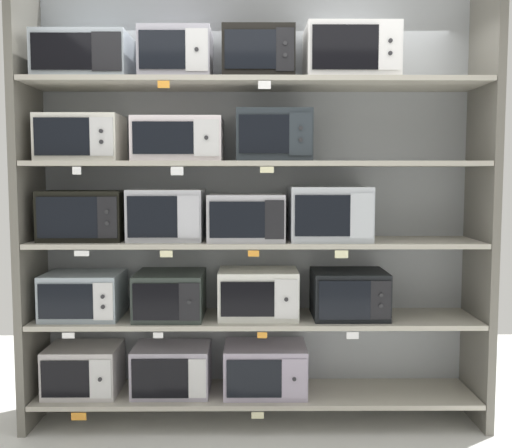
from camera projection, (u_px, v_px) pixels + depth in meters
name	position (u px, v px, depth m)	size (l,w,h in m)	color
back_panel	(256.00, 205.00, 3.87)	(2.96, 0.04, 2.75)	#9EA3A8
upright_left	(29.00, 207.00, 3.61)	(0.05, 0.47, 2.75)	#68645B
upright_right	(482.00, 206.00, 3.63)	(0.05, 0.47, 2.75)	#68645B
shelf_0	(256.00, 394.00, 3.72)	(2.76, 0.47, 0.03)	#ADA899
microwave_0	(84.00, 369.00, 3.69)	(0.45, 0.37, 0.30)	#BBB5B5
microwave_1	(172.00, 369.00, 3.70)	(0.48, 0.35, 0.30)	#A099A9
microwave_2	(265.00, 369.00, 3.70)	(0.52, 0.39, 0.30)	#A399AD
price_tag_0	(79.00, 416.00, 3.47)	(0.09, 0.00, 0.05)	orange
price_tag_1	(258.00, 415.00, 3.48)	(0.08, 0.00, 0.04)	beige
shelf_1	(256.00, 319.00, 3.68)	(2.76, 0.47, 0.03)	#ADA899
microwave_3	(84.00, 295.00, 3.65)	(0.47, 0.39, 0.28)	#97A5AF
microwave_4	(170.00, 295.00, 3.66)	(0.42, 0.43, 0.28)	#2B332F
microwave_5	(258.00, 293.00, 3.66)	(0.49, 0.36, 0.30)	silver
microwave_6	(349.00, 294.00, 3.66)	(0.46, 0.39, 0.29)	black
price_tag_2	(68.00, 336.00, 3.43)	(0.07, 0.00, 0.03)	white
price_tag_3	(158.00, 335.00, 3.44)	(0.06, 0.00, 0.03)	white
price_tag_4	(262.00, 335.00, 3.44)	(0.06, 0.00, 0.04)	orange
price_tag_5	(353.00, 336.00, 3.44)	(0.07, 0.00, 0.04)	white
shelf_2	(256.00, 242.00, 3.64)	(2.76, 0.47, 0.03)	#ADA899
microwave_7	(84.00, 215.00, 3.61)	(0.50, 0.36, 0.31)	black
microwave_8	(167.00, 215.00, 3.61)	(0.45, 0.36, 0.32)	#BABBC4
microwave_9	(246.00, 217.00, 3.62)	(0.47, 0.43, 0.29)	#B7B7BD
microwave_10	(329.00, 213.00, 3.62)	(0.49, 0.43, 0.33)	#B5BBC3
price_tag_6	(82.00, 253.00, 3.39)	(0.09, 0.00, 0.03)	white
price_tag_7	(166.00, 254.00, 3.40)	(0.07, 0.00, 0.04)	beige
price_tag_8	(254.00, 254.00, 3.40)	(0.07, 0.00, 0.04)	orange
price_tag_9	(342.00, 254.00, 3.40)	(0.08, 0.00, 0.05)	beige
shelf_3	(256.00, 164.00, 3.60)	(2.76, 0.47, 0.03)	#ADA899
microwave_11	(81.00, 138.00, 3.57)	(0.49, 0.36, 0.28)	silver
microwave_12	(179.00, 140.00, 3.58)	(0.53, 0.42, 0.26)	silver
microwave_13	(274.00, 136.00, 3.58)	(0.46, 0.35, 0.31)	#272E34
price_tag_10	(77.00, 171.00, 3.35)	(0.05, 0.00, 0.05)	white
price_tag_11	(177.00, 171.00, 3.36)	(0.07, 0.00, 0.05)	white
price_tag_12	(267.00, 170.00, 3.36)	(0.08, 0.00, 0.04)	beige
shelf_4	(256.00, 84.00, 3.55)	(2.76, 0.47, 0.03)	#ADA899
microwave_14	(84.00, 58.00, 3.53)	(0.55, 0.38, 0.28)	#98A4AD
microwave_15	(176.00, 56.00, 3.53)	(0.42, 0.36, 0.30)	#9E9BA8
microwave_16	(258.00, 55.00, 3.54)	(0.43, 0.36, 0.31)	black
microwave_17	(350.00, 54.00, 3.54)	(0.55, 0.42, 0.32)	silver
price_tag_13	(164.00, 84.00, 3.31)	(0.07, 0.00, 0.04)	orange
price_tag_14	(265.00, 85.00, 3.32)	(0.07, 0.00, 0.05)	white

